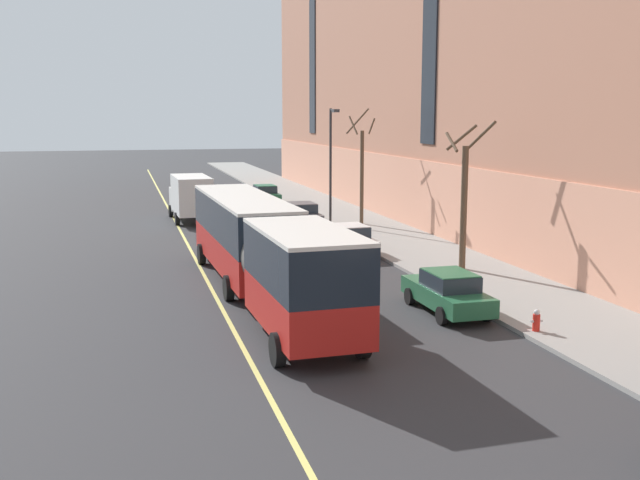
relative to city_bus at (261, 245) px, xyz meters
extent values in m
plane|color=#303033|center=(0.78, -0.34, -2.13)|extent=(260.00, 260.00, 0.00)
cube|color=gray|center=(9.93, 2.66, -2.05)|extent=(5.34, 160.00, 0.15)
cube|color=tan|center=(12.52, -0.34, 0.07)|extent=(0.14, 110.00, 4.40)
cube|color=#1E232B|center=(12.54, 40.91, 15.34)|extent=(0.10, 2.00, 24.14)
cube|color=red|center=(-0.12, 3.50, -0.85)|extent=(2.95, 11.51, 1.32)
cube|color=black|center=(-0.12, 3.50, 0.62)|extent=(2.97, 11.51, 1.61)
cube|color=silver|center=(-0.12, 3.50, 1.49)|extent=(2.98, 11.51, 0.12)
cube|color=#19232D|center=(-0.31, 9.24, 0.46)|extent=(2.36, 0.16, 1.21)
cube|color=orange|center=(-0.31, 9.25, 1.25)|extent=(1.80, 0.12, 0.28)
cube|color=black|center=(-0.31, 9.26, -1.41)|extent=(2.52, 0.21, 0.24)
cube|color=white|center=(-1.21, 9.23, -1.16)|extent=(0.28, 0.07, 0.18)
cube|color=white|center=(0.58, 9.29, -1.16)|extent=(0.28, 0.07, 0.18)
cylinder|color=#595651|center=(0.09, -2.71, -0.04)|extent=(2.47, 1.08, 2.44)
cube|color=red|center=(0.21, -6.27, -0.85)|extent=(2.77, 6.20, 1.32)
cube|color=black|center=(0.21, -6.27, 0.62)|extent=(2.79, 6.20, 1.61)
cube|color=silver|center=(0.21, -6.27, 1.49)|extent=(2.80, 6.20, 0.12)
cylinder|color=black|center=(-1.54, 7.46, -1.63)|extent=(0.33, 1.01, 1.00)
cylinder|color=black|center=(1.03, 7.54, -1.63)|extent=(0.33, 1.01, 1.00)
cylinder|color=black|center=(-1.29, 0.03, -1.63)|extent=(0.33, 1.01, 1.00)
cylinder|color=black|center=(1.28, 0.12, -1.63)|extent=(0.33, 1.01, 1.00)
cylinder|color=black|center=(-1.01, -7.99, -1.63)|extent=(0.33, 1.01, 1.00)
cylinder|color=black|center=(1.55, -7.90, -1.63)|extent=(0.33, 1.01, 1.00)
cube|color=#23603D|center=(6.13, -3.78, -1.49)|extent=(1.76, 4.68, 0.64)
cube|color=#232D38|center=(6.13, -4.01, -0.89)|extent=(1.53, 2.11, 0.56)
cube|color=#23603D|center=(6.13, -4.01, -0.59)|extent=(1.49, 2.02, 0.04)
cylinder|color=black|center=(5.27, -2.34, -1.81)|extent=(0.23, 0.64, 0.64)
cylinder|color=black|center=(6.95, -2.33, -1.81)|extent=(0.23, 0.64, 0.64)
cylinder|color=black|center=(5.30, -5.23, -1.81)|extent=(0.23, 0.64, 0.64)
cylinder|color=black|center=(6.98, -5.22, -1.81)|extent=(0.23, 0.64, 0.64)
cube|color=#23603D|center=(5.98, 30.87, -1.49)|extent=(1.91, 4.53, 0.64)
cube|color=#232D38|center=(5.99, 30.64, -0.89)|extent=(1.62, 2.06, 0.56)
cube|color=#23603D|center=(5.99, 30.64, -0.59)|extent=(1.58, 1.97, 0.04)
cylinder|color=black|center=(5.07, 32.22, -1.81)|extent=(0.24, 0.65, 0.64)
cylinder|color=black|center=(6.80, 32.28, -1.81)|extent=(0.24, 0.65, 0.64)
cylinder|color=black|center=(5.16, 29.45, -1.81)|extent=(0.24, 0.65, 0.64)
cylinder|color=black|center=(6.89, 29.51, -1.81)|extent=(0.24, 0.65, 0.64)
cube|color=#4C4C51|center=(6.00, 18.31, -1.49)|extent=(1.81, 4.72, 0.64)
cube|color=#232D38|center=(6.00, 18.07, -0.89)|extent=(1.58, 2.13, 0.56)
cube|color=#4C4C51|center=(6.00, 18.07, -0.59)|extent=(1.54, 2.03, 0.04)
cylinder|color=black|center=(5.12, 19.76, -1.81)|extent=(0.22, 0.64, 0.64)
cylinder|color=black|center=(6.87, 19.77, -1.81)|extent=(0.22, 0.64, 0.64)
cylinder|color=black|center=(5.14, 16.84, -1.81)|extent=(0.22, 0.64, 0.64)
cylinder|color=black|center=(6.88, 16.86, -1.81)|extent=(0.22, 0.64, 0.64)
cube|color=silver|center=(6.09, 8.22, -1.49)|extent=(1.89, 4.67, 0.64)
cube|color=#232D38|center=(6.10, 7.99, -0.89)|extent=(1.60, 2.13, 0.56)
cube|color=silver|center=(6.10, 7.99, -0.59)|extent=(1.56, 2.03, 0.04)
cylinder|color=black|center=(5.20, 9.62, -1.81)|extent=(0.24, 0.65, 0.64)
cylinder|color=black|center=(6.91, 9.68, -1.81)|extent=(0.24, 0.65, 0.64)
cylinder|color=black|center=(5.28, 6.76, -1.81)|extent=(0.24, 0.65, 0.64)
cylinder|color=black|center=(6.99, 6.81, -1.81)|extent=(0.24, 0.65, 0.64)
cube|color=silver|center=(-0.67, 21.56, -0.21)|extent=(2.37, 5.14, 2.42)
cube|color=silver|center=(-0.79, 25.14, -0.88)|extent=(2.14, 1.77, 1.60)
cube|color=#1E2833|center=(-0.81, 26.02, -0.63)|extent=(1.87, 0.14, 0.80)
cylinder|color=black|center=(-1.83, 25.10, -1.71)|extent=(0.29, 0.85, 0.84)
cylinder|color=black|center=(0.26, 25.17, -1.71)|extent=(0.29, 0.85, 0.84)
cylinder|color=black|center=(-1.69, 20.85, -1.71)|extent=(0.29, 0.85, 0.84)
cylinder|color=black|center=(0.40, 20.92, -1.71)|extent=(0.29, 0.85, 0.84)
cylinder|color=brown|center=(9.80, 2.61, 0.82)|extent=(0.30, 0.30, 5.59)
cylinder|color=brown|center=(10.65, 2.85, 4.05)|extent=(0.63, 1.81, 1.37)
cylinder|color=brown|center=(9.90, 3.27, 3.96)|extent=(1.43, 0.36, 1.20)
cylinder|color=brown|center=(9.14, 2.66, 3.79)|extent=(0.24, 1.39, 0.86)
cylinder|color=brown|center=(9.80, 17.43, 1.01)|extent=(0.24, 0.24, 5.97)
cylinder|color=brown|center=(10.41, 17.40, 4.27)|extent=(0.18, 1.30, 1.03)
cylinder|color=brown|center=(9.72, 18.19, 4.58)|extent=(1.60, 0.27, 1.64)
cylinder|color=brown|center=(9.18, 17.37, 4.34)|extent=(0.24, 1.32, 1.16)
cylinder|color=#2D2D30|center=(7.86, 17.97, 1.70)|extent=(0.16, 0.16, 7.35)
cylinder|color=#2D2D30|center=(7.86, 17.42, 5.28)|extent=(0.10, 1.10, 0.10)
cube|color=#3D3D3F|center=(7.86, 16.87, 5.23)|extent=(0.36, 0.60, 0.20)
cylinder|color=red|center=(7.76, -7.17, -1.70)|extent=(0.24, 0.24, 0.55)
sphere|color=silver|center=(7.76, -7.17, -1.36)|extent=(0.20, 0.20, 0.20)
cylinder|color=silver|center=(7.60, -7.17, -1.65)|extent=(0.10, 0.09, 0.09)
cylinder|color=silver|center=(7.92, -7.17, -1.65)|extent=(0.10, 0.09, 0.09)
cube|color=#E0D66B|center=(-1.70, 2.66, -2.12)|extent=(0.16, 140.00, 0.01)
camera|label=1|loc=(-5.12, -28.12, 4.99)|focal=42.00mm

